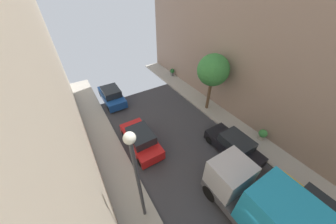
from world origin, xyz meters
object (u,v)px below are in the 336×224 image
object	(u,v)px
parked_car_right_2	(234,146)
potted_plant_0	(172,72)
parked_car_right_1	(313,212)
parked_car_left_2	(141,139)
delivery_truck	(275,220)
street_tree_1	(213,70)
potted_plant_4	(263,134)
lamp_post	(136,172)
parked_car_left_3	(112,96)

from	to	relation	value
parked_car_right_2	potted_plant_0	xyz separation A→B (m)	(2.91, 12.59, -0.05)
parked_car_right_1	potted_plant_0	size ratio (longest dim) A/B	4.64
parked_car_left_2	parked_car_right_1	bearing A→B (deg)	-59.71
delivery_truck	parked_car_left_2	bearing A→B (deg)	107.80
parked_car_right_2	potted_plant_0	distance (m)	12.92
parked_car_left_2	street_tree_1	size ratio (longest dim) A/B	0.80
parked_car_right_2	potted_plant_4	size ratio (longest dim) A/B	4.67
parked_car_right_1	delivery_truck	xyz separation A→B (m)	(-2.70, 0.83, 1.07)
parked_car_left_2	lamp_post	distance (m)	5.96
parked_car_left_2	lamp_post	world-z (taller)	lamp_post
parked_car_left_2	parked_car_right_1	size ratio (longest dim) A/B	1.00
parked_car_left_2	potted_plant_0	world-z (taller)	parked_car_left_2
parked_car_left_3	street_tree_1	distance (m)	10.15
potted_plant_4	parked_car_left_3	bearing A→B (deg)	125.80
lamp_post	delivery_truck	bearing A→B (deg)	-40.43
parked_car_left_3	parked_car_right_2	bearing A→B (deg)	-64.07
parked_car_right_1	parked_car_right_2	xyz separation A→B (m)	(0.00, 5.17, 0.00)
street_tree_1	parked_car_left_2	bearing A→B (deg)	-172.76
parked_car_left_3	potted_plant_4	size ratio (longest dim) A/B	4.67
parked_car_left_3	parked_car_right_1	bearing A→B (deg)	-71.65
parked_car_right_1	potted_plant_4	world-z (taller)	parked_car_right_1
street_tree_1	lamp_post	xyz separation A→B (m)	(-9.32, -5.43, 0.10)
parked_car_right_1	potted_plant_0	xyz separation A→B (m)	(2.91, 17.76, -0.05)
parked_car_left_3	lamp_post	bearing A→B (deg)	-99.36
parked_car_right_2	lamp_post	size ratio (longest dim) A/B	0.68
parked_car_right_2	potted_plant_0	size ratio (longest dim) A/B	4.64
street_tree_1	potted_plant_0	world-z (taller)	street_tree_1
parked_car_left_2	potted_plant_4	xyz separation A→B (m)	(8.26, -4.42, -0.08)
parked_car_right_1	potted_plant_0	distance (m)	18.00
potted_plant_0	potted_plant_4	size ratio (longest dim) A/B	1.01
street_tree_1	potted_plant_4	distance (m)	6.40
parked_car_left_2	delivery_truck	world-z (taller)	delivery_truck
parked_car_left_2	parked_car_left_3	distance (m)	7.03
parked_car_left_3	street_tree_1	xyz separation A→B (m)	(7.42, -6.09, 3.32)
parked_car_left_3	potted_plant_0	distance (m)	8.44
delivery_truck	potted_plant_4	distance (m)	6.94
parked_car_left_2	parked_car_right_1	distance (m)	10.71
street_tree_1	potted_plant_4	size ratio (longest dim) A/B	5.86
potted_plant_4	parked_car_right_2	bearing A→B (deg)	173.10
parked_car_right_2	delivery_truck	distance (m)	5.22
parked_car_right_2	lamp_post	distance (m)	8.07
parked_car_left_2	parked_car_left_3	bearing A→B (deg)	90.00
delivery_truck	street_tree_1	bearing A→B (deg)	63.25
delivery_truck	lamp_post	distance (m)	6.49
parked_car_left_2	parked_car_right_1	xyz separation A→B (m)	(5.40, -9.25, 0.00)
potted_plant_0	potted_plant_4	world-z (taller)	potted_plant_0
parked_car_right_1	potted_plant_4	distance (m)	5.61
delivery_truck	potted_plant_0	xyz separation A→B (m)	(5.61, 16.93, -1.12)
parked_car_right_2	potted_plant_4	distance (m)	2.88
parked_car_left_3	street_tree_1	bearing A→B (deg)	-39.39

